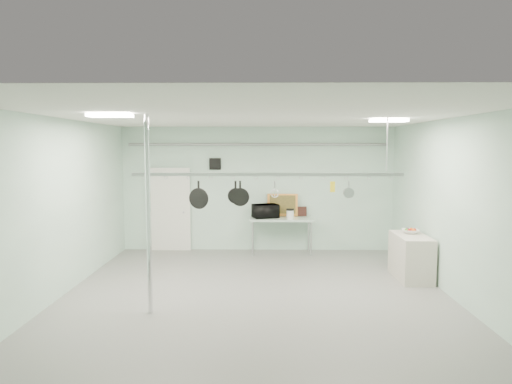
{
  "coord_description": "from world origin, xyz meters",
  "views": [
    {
      "loc": [
        0.1,
        -7.76,
        2.68
      ],
      "look_at": [
        -0.01,
        1.0,
        1.82
      ],
      "focal_mm": 32.0,
      "sensor_mm": 36.0,
      "label": 1
    }
  ],
  "objects_px": {
    "skillet_mid": "(236,192)",
    "side_cabinet": "(411,257)",
    "skillet_left": "(199,195)",
    "microwave": "(265,211)",
    "fruit_bowl": "(410,231)",
    "prep_table": "(281,221)",
    "skillet_right": "(240,193)",
    "coffee_canister": "(290,215)",
    "chrome_pole": "(149,215)",
    "pot_rack": "(267,173)"
  },
  "relations": [
    {
      "from": "prep_table",
      "to": "skillet_right",
      "type": "relative_size",
      "value": 3.64
    },
    {
      "from": "side_cabinet",
      "to": "pot_rack",
      "type": "height_order",
      "value": "pot_rack"
    },
    {
      "from": "prep_table",
      "to": "pot_rack",
      "type": "distance_m",
      "value": 3.61
    },
    {
      "from": "coffee_canister",
      "to": "skillet_right",
      "type": "bearing_deg",
      "value": -109.23
    },
    {
      "from": "coffee_canister",
      "to": "skillet_left",
      "type": "relative_size",
      "value": 0.44
    },
    {
      "from": "coffee_canister",
      "to": "skillet_left",
      "type": "xyz_separation_m",
      "value": [
        -1.83,
        -3.12,
        0.82
      ]
    },
    {
      "from": "chrome_pole",
      "to": "pot_rack",
      "type": "distance_m",
      "value": 2.19
    },
    {
      "from": "pot_rack",
      "to": "skillet_mid",
      "type": "xyz_separation_m",
      "value": [
        -0.56,
        0.0,
        -0.34
      ]
    },
    {
      "from": "pot_rack",
      "to": "fruit_bowl",
      "type": "bearing_deg",
      "value": 23.39
    },
    {
      "from": "side_cabinet",
      "to": "skillet_mid",
      "type": "relative_size",
      "value": 3.12
    },
    {
      "from": "chrome_pole",
      "to": "coffee_canister",
      "type": "height_order",
      "value": "chrome_pole"
    },
    {
      "from": "prep_table",
      "to": "fruit_bowl",
      "type": "height_order",
      "value": "fruit_bowl"
    },
    {
      "from": "chrome_pole",
      "to": "prep_table",
      "type": "xyz_separation_m",
      "value": [
        2.3,
        4.2,
        -0.77
      ]
    },
    {
      "from": "microwave",
      "to": "skillet_right",
      "type": "bearing_deg",
      "value": 63.5
    },
    {
      "from": "chrome_pole",
      "to": "fruit_bowl",
      "type": "height_order",
      "value": "chrome_pole"
    },
    {
      "from": "microwave",
      "to": "skillet_left",
      "type": "bearing_deg",
      "value": 51.55
    },
    {
      "from": "coffee_canister",
      "to": "pot_rack",
      "type": "bearing_deg",
      "value": -101.0
    },
    {
      "from": "prep_table",
      "to": "skillet_mid",
      "type": "distance_m",
      "value": 3.6
    },
    {
      "from": "chrome_pole",
      "to": "skillet_left",
      "type": "relative_size",
      "value": 6.45
    },
    {
      "from": "side_cabinet",
      "to": "coffee_canister",
      "type": "bearing_deg",
      "value": 139.3
    },
    {
      "from": "chrome_pole",
      "to": "pot_rack",
      "type": "height_order",
      "value": "chrome_pole"
    },
    {
      "from": "microwave",
      "to": "coffee_canister",
      "type": "xyz_separation_m",
      "value": [
        0.61,
        -0.21,
        -0.06
      ]
    },
    {
      "from": "pot_rack",
      "to": "skillet_left",
      "type": "height_order",
      "value": "pot_rack"
    },
    {
      "from": "skillet_right",
      "to": "coffee_canister",
      "type": "bearing_deg",
      "value": 68.09
    },
    {
      "from": "chrome_pole",
      "to": "skillet_mid",
      "type": "relative_size",
      "value": 8.31
    },
    {
      "from": "pot_rack",
      "to": "microwave",
      "type": "distance_m",
      "value": 3.52
    },
    {
      "from": "side_cabinet",
      "to": "skillet_mid",
      "type": "distance_m",
      "value": 3.95
    },
    {
      "from": "skillet_mid",
      "to": "fruit_bowl",
      "type": "bearing_deg",
      "value": 12.31
    },
    {
      "from": "side_cabinet",
      "to": "skillet_right",
      "type": "xyz_separation_m",
      "value": [
        -3.43,
        -1.1,
        1.42
      ]
    },
    {
      "from": "skillet_left",
      "to": "skillet_mid",
      "type": "distance_m",
      "value": 0.66
    },
    {
      "from": "side_cabinet",
      "to": "fruit_bowl",
      "type": "distance_m",
      "value": 0.53
    },
    {
      "from": "pot_rack",
      "to": "skillet_right",
      "type": "height_order",
      "value": "pot_rack"
    },
    {
      "from": "microwave",
      "to": "skillet_left",
      "type": "height_order",
      "value": "skillet_left"
    },
    {
      "from": "prep_table",
      "to": "skillet_right",
      "type": "height_order",
      "value": "skillet_right"
    },
    {
      "from": "prep_table",
      "to": "microwave",
      "type": "height_order",
      "value": "microwave"
    },
    {
      "from": "coffee_canister",
      "to": "prep_table",
      "type": "bearing_deg",
      "value": 138.28
    },
    {
      "from": "chrome_pole",
      "to": "skillet_mid",
      "type": "bearing_deg",
      "value": 33.95
    },
    {
      "from": "chrome_pole",
      "to": "pot_rack",
      "type": "relative_size",
      "value": 0.67
    },
    {
      "from": "chrome_pole",
      "to": "pot_rack",
      "type": "bearing_deg",
      "value": 25.35
    },
    {
      "from": "skillet_left",
      "to": "skillet_right",
      "type": "distance_m",
      "value": 0.74
    },
    {
      "from": "microwave",
      "to": "skillet_right",
      "type": "height_order",
      "value": "skillet_right"
    },
    {
      "from": "skillet_right",
      "to": "microwave",
      "type": "bearing_deg",
      "value": 79.11
    },
    {
      "from": "prep_table",
      "to": "skillet_mid",
      "type": "bearing_deg",
      "value": -106.27
    },
    {
      "from": "coffee_canister",
      "to": "skillet_mid",
      "type": "xyz_separation_m",
      "value": [
        -1.17,
        -3.12,
        0.88
      ]
    },
    {
      "from": "side_cabinet",
      "to": "fruit_bowl",
      "type": "height_order",
      "value": "fruit_bowl"
    },
    {
      "from": "chrome_pole",
      "to": "skillet_mid",
      "type": "xyz_separation_m",
      "value": [
        1.34,
        0.9,
        0.29
      ]
    },
    {
      "from": "side_cabinet",
      "to": "microwave",
      "type": "xyz_separation_m",
      "value": [
        -2.95,
        2.22,
        0.63
      ]
    },
    {
      "from": "chrome_pole",
      "to": "fruit_bowl",
      "type": "xyz_separation_m",
      "value": [
        4.88,
        2.19,
        -0.66
      ]
    },
    {
      "from": "skillet_mid",
      "to": "side_cabinet",
      "type": "bearing_deg",
      "value": 9.7
    },
    {
      "from": "skillet_left",
      "to": "microwave",
      "type": "bearing_deg",
      "value": 87.25
    }
  ]
}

